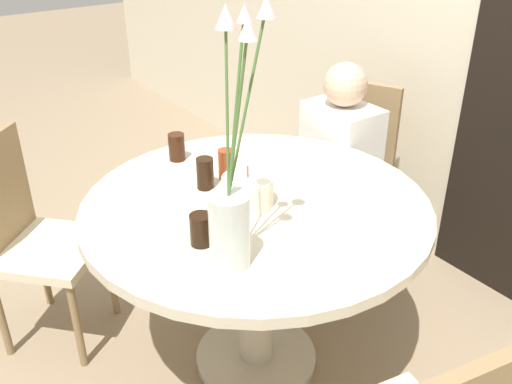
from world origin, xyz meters
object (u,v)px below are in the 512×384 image
Objects in this scene: side_plate at (334,170)px; drink_glass_1 at (226,164)px; drink_glass_0 at (177,147)px; chair_far_back at (351,164)px; flower_vase at (231,203)px; drink_glass_2 at (201,230)px; person_woman at (338,179)px; chair_near_front at (28,231)px; birthday_cake at (247,191)px; drink_glass_3 at (205,173)px.

drink_glass_1 is (-0.20, -0.38, 0.05)m from side_plate.
drink_glass_0 is at bearing -163.17° from drink_glass_1.
chair_far_back is 8.16× the size of drink_glass_0.
drink_glass_2 is at bearing -170.99° from flower_vase.
drink_glass_2 is (0.14, -0.69, 0.05)m from side_plate.
drink_glass_1 is at bearing -81.96° from person_woman.
flower_vase is 6.60× the size of drink_glass_1.
flower_vase is 4.42× the size of side_plate.
flower_vase is at bearing -111.89° from chair_near_front.
side_plate is at bearing -76.04° from chair_near_front.
birthday_cake is at bearing -91.08° from chair_far_back.
birthday_cake is at bearing 2.89° from drink_glass_0.
chair_near_front reaches higher than side_plate.
drink_glass_3 is 0.11× the size of person_woman.
drink_glass_3 reaches higher than drink_glass_2.
chair_near_front is at bearing -137.71° from birthday_cake.
chair_far_back is 1.03m from birthday_cake.
birthday_cake reaches higher than drink_glass_1.
drink_glass_2 is at bearing -66.40° from person_woman.
person_woman is at bearing 113.60° from drink_glass_2.
flower_vase is 6.39× the size of drink_glass_3.
side_plate is at bearing 61.60° from drink_glass_1.
drink_glass_3 reaches higher than drink_glass_0.
drink_glass_0 is 0.86m from person_woman.
chair_far_back is 1.39m from flower_vase.
birthday_cake is at bearing 138.50° from flower_vase.
drink_glass_2 is (-0.15, -0.02, -0.16)m from flower_vase.
flower_vase is 7.35× the size of drink_glass_2.
drink_glass_2 is at bearing -90.56° from chair_far_back.
chair_far_back is 1.55m from chair_near_front.
drink_glass_3 is at bearing -109.93° from side_plate.
drink_glass_3 reaches higher than drink_glass_1.
person_woman is at bearing 98.86° from drink_glass_3.
drink_glass_3 is (0.49, 0.56, 0.30)m from chair_near_front.
chair_near_front is 0.81m from drink_glass_3.
side_plate is at bearing 70.07° from drink_glass_3.
drink_glass_1 is 0.78m from person_woman.
drink_glass_3 is (0.28, -0.03, 0.00)m from drink_glass_0.
chair_far_back is 5.05× the size of birthday_cake.
person_woman is (-0.45, 1.02, -0.31)m from drink_glass_2.
flower_vase is 0.76m from side_plate.
person_woman reaches higher than side_plate.
chair_far_back is 1.20× the size of flower_vase.
drink_glass_1 is (0.46, 0.67, 0.30)m from chair_near_front.
drink_glass_3 is at bearing 158.56° from flower_vase.
drink_glass_2 is (0.13, -0.26, -0.00)m from birthday_cake.
person_woman reaches higher than drink_glass_3.
birthday_cake is 0.88m from person_woman.
flower_vase reaches higher than drink_glass_0.
person_woman is (-0.30, 0.33, -0.26)m from side_plate.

